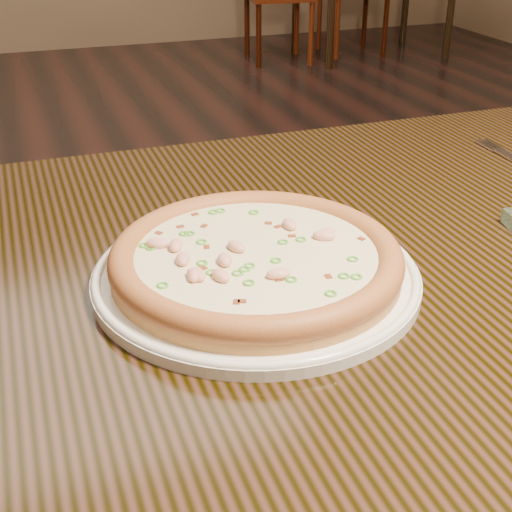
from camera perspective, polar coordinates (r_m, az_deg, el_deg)
name	(u,v)px	position (r m, az deg, el deg)	size (l,w,h in m)	color
ground	(188,488)	(1.57, -5.50, -18.00)	(9.00, 9.00, 0.00)	black
hero_table	(335,316)	(0.88, 6.35, -4.78)	(1.20, 0.80, 0.75)	black
plate	(256,274)	(0.74, 0.00, -1.46)	(0.34, 0.34, 0.02)	white
pizza	(256,259)	(0.73, -0.02, -0.21)	(0.30, 0.30, 0.03)	#BB8C41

